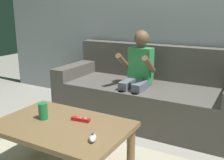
{
  "coord_description": "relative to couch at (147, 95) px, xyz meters",
  "views": [
    {
      "loc": [
        0.99,
        -1.21,
        1.2
      ],
      "look_at": [
        -0.11,
        0.77,
        0.59
      ],
      "focal_mm": 42.84,
      "sensor_mm": 36.0,
      "label": 1
    }
  ],
  "objects": [
    {
      "name": "nunchuk_white",
      "position": [
        0.2,
        -1.39,
        0.16
      ],
      "size": [
        0.08,
        0.1,
        0.05
      ],
      "color": "white",
      "rests_on": "coffee_table"
    },
    {
      "name": "coffee_table",
      "position": [
        -0.13,
        -1.29,
        0.08
      ],
      "size": [
        0.93,
        0.61,
        0.42
      ],
      "color": "brown",
      "rests_on": "ground"
    },
    {
      "name": "couch",
      "position": [
        0.0,
        0.0,
        0.0
      ],
      "size": [
        1.96,
        0.8,
        0.8
      ],
      "color": "#56514C",
      "rests_on": "ground"
    },
    {
      "name": "person_seated_on_couch",
      "position": [
        -0.05,
        -0.18,
        0.28
      ],
      "size": [
        0.34,
        0.41,
        0.99
      ],
      "color": "slate",
      "rests_on": "ground"
    },
    {
      "name": "wall_back",
      "position": [
        0.02,
        0.4,
        0.97
      ],
      "size": [
        4.84,
        0.05,
        2.5
      ],
      "primitive_type": "cube",
      "color": "#999EA8",
      "rests_on": "ground"
    },
    {
      "name": "game_remote_red_near_edge",
      "position": [
        -0.04,
        -1.19,
        0.15
      ],
      "size": [
        0.14,
        0.06,
        0.03
      ],
      "color": "red",
      "rests_on": "coffee_table"
    },
    {
      "name": "soda_can",
      "position": [
        -0.3,
        -1.29,
        0.2
      ],
      "size": [
        0.07,
        0.07,
        0.12
      ],
      "primitive_type": "cylinder",
      "color": "#1E7F47",
      "rests_on": "coffee_table"
    }
  ]
}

